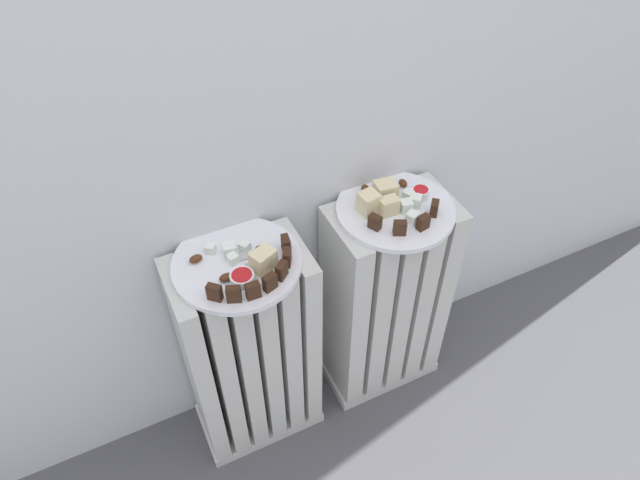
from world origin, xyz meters
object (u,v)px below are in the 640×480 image
plate_left (237,263)px  jam_bowl_left (242,278)px  radiator_left (250,353)px  radiator_right (384,301)px  jam_bowl_right (420,192)px  plate_right (395,210)px  fork (249,267)px

plate_left → jam_bowl_left: 0.06m
radiator_left → radiator_right: bearing=0.0°
jam_bowl_left → jam_bowl_right: jam_bowl_right is taller
jam_bowl_left → plate_right: bearing=8.6°
jam_bowl_right → plate_left: bearing=-178.8°
radiator_left → plate_right: size_ratio=2.31×
plate_right → radiator_right: bearing=0.0°
radiator_right → jam_bowl_left: bearing=-171.4°
plate_right → jam_bowl_left: (-0.37, -0.06, 0.02)m
jam_bowl_left → jam_bowl_right: bearing=8.4°
plate_left → fork: size_ratio=2.47×
radiator_left → jam_bowl_right: bearing=1.2°
jam_bowl_left → fork: 0.04m
fork → jam_bowl_right: bearing=4.9°
radiator_right → jam_bowl_left: 0.49m
radiator_right → plate_left: size_ratio=2.31×
plate_left → jam_bowl_right: size_ratio=6.61×
radiator_left → jam_bowl_right: jam_bowl_right is taller
jam_bowl_right → radiator_left: bearing=-178.8°
plate_left → jam_bowl_right: bearing=1.2°
plate_left → radiator_right: bearing=0.0°
radiator_right → jam_bowl_left: (-0.37, -0.06, 0.32)m
plate_left → radiator_left: bearing=180.0°
plate_left → fork: 0.03m
radiator_right → radiator_left: bearing=180.0°
radiator_right → plate_left: (-0.36, 0.00, 0.31)m
radiator_right → plate_right: (0.00, 0.00, 0.31)m
plate_left → plate_right: same height
radiator_left → jam_bowl_right: (0.43, 0.01, 0.32)m
radiator_right → plate_left: bearing=180.0°
radiator_left → radiator_right: 0.36m
jam_bowl_right → plate_right: bearing=-172.6°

